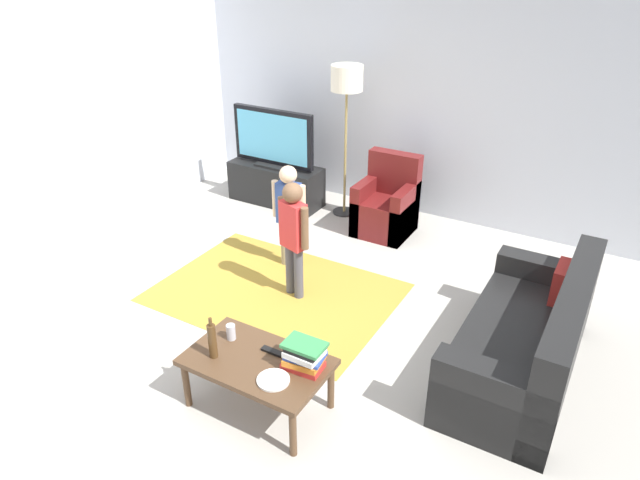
% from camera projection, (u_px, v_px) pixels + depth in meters
% --- Properties ---
extents(ground, '(7.80, 7.80, 0.00)m').
position_uv_depth(ground, '(285.00, 336.00, 4.88)').
color(ground, '#B2ADA3').
extents(wall_back, '(6.00, 0.12, 2.70)m').
position_uv_depth(wall_back, '(425.00, 102.00, 6.55)').
color(wall_back, silver).
rests_on(wall_back, ground).
extents(wall_left, '(0.12, 6.00, 2.70)m').
position_uv_depth(wall_left, '(24.00, 129.00, 5.59)').
color(wall_left, silver).
rests_on(wall_left, ground).
extents(area_rug, '(2.20, 1.60, 0.01)m').
position_uv_depth(area_rug, '(276.00, 292.00, 5.47)').
color(area_rug, '#B28C33').
rests_on(area_rug, ground).
extents(tv_stand, '(1.20, 0.44, 0.50)m').
position_uv_depth(tv_stand, '(276.00, 184.00, 7.25)').
color(tv_stand, black).
rests_on(tv_stand, ground).
extents(tv, '(1.10, 0.28, 0.71)m').
position_uv_depth(tv, '(273.00, 139.00, 6.96)').
color(tv, black).
rests_on(tv, tv_stand).
extents(couch, '(0.80, 1.80, 0.86)m').
position_uv_depth(couch, '(531.00, 344.00, 4.31)').
color(couch, black).
rests_on(couch, ground).
extents(armchair, '(0.60, 0.60, 0.90)m').
position_uv_depth(armchair, '(387.00, 207.00, 6.51)').
color(armchair, maroon).
rests_on(armchair, ground).
extents(floor_lamp, '(0.36, 0.36, 1.78)m').
position_uv_depth(floor_lamp, '(347.00, 87.00, 6.36)').
color(floor_lamp, '#262626').
rests_on(floor_lamp, ground).
extents(child_near_tv, '(0.36, 0.18, 1.09)m').
position_uv_depth(child_near_tv, '(289.00, 207.00, 5.64)').
color(child_near_tv, gray).
rests_on(child_near_tv, ground).
extents(child_center, '(0.37, 0.20, 1.14)m').
position_uv_depth(child_center, '(293.00, 230.00, 5.14)').
color(child_center, '#4C4C59').
rests_on(child_center, ground).
extents(coffee_table, '(1.00, 0.60, 0.42)m').
position_uv_depth(coffee_table, '(257.00, 365.00, 3.98)').
color(coffee_table, '#513823').
rests_on(coffee_table, ground).
extents(book_stack, '(0.29, 0.23, 0.20)m').
position_uv_depth(book_stack, '(304.00, 355.00, 3.84)').
color(book_stack, red).
rests_on(book_stack, coffee_table).
extents(bottle, '(0.06, 0.06, 0.32)m').
position_uv_depth(bottle, '(212.00, 340.00, 3.92)').
color(bottle, '#4C3319').
rests_on(bottle, coffee_table).
extents(tv_remote, '(0.17, 0.05, 0.02)m').
position_uv_depth(tv_remote, '(273.00, 351.00, 4.02)').
color(tv_remote, black).
rests_on(tv_remote, coffee_table).
extents(soda_can, '(0.07, 0.07, 0.12)m').
position_uv_depth(soda_can, '(231.00, 332.00, 4.14)').
color(soda_can, silver).
rests_on(soda_can, coffee_table).
extents(plate, '(0.22, 0.22, 0.02)m').
position_uv_depth(plate, '(273.00, 380.00, 3.76)').
color(plate, white).
rests_on(plate, coffee_table).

